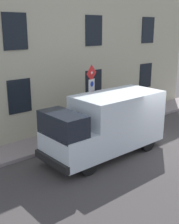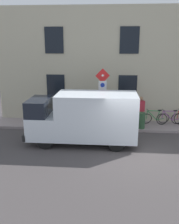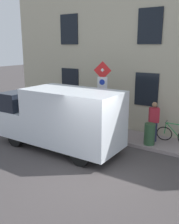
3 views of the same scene
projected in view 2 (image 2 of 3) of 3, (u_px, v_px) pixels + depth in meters
The scene contains 9 objects.
ground_plane at pixel (132, 155), 11.25m from camera, with size 80.00×80.00×0.00m, color #423D3C.
sidewalk_slab at pixel (127, 126), 14.84m from camera, with size 1.71×17.83×0.14m, color gray.
building_facade at pixel (128, 66), 15.08m from camera, with size 0.75×15.83×6.86m.
sign_post_stacked at pixel (102, 91), 13.74m from camera, with size 0.20×0.55×3.23m.
delivery_van at pixel (84, 117), 12.22m from camera, with size 2.03×5.34×2.50m.
bicycle_purple at pixel (171, 118), 14.81m from camera, with size 0.49×1.71×0.89m.
bicycle_green at pixel (155, 118), 14.88m from camera, with size 0.49×1.72×0.89m.
pedestrian at pixel (140, 110), 14.45m from camera, with size 0.44×0.48×1.72m.
litter_bin at pixel (141, 120), 14.16m from camera, with size 0.44×0.44×0.90m, color #2D5133.
Camera 2 is at (-10.44, 1.08, 4.88)m, focal length 40.43 mm.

